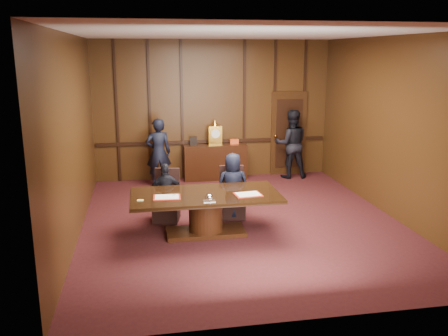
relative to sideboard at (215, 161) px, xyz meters
The scene contains 13 objects.
room 3.36m from the sideboard, 88.80° to the right, with size 7.00×7.04×3.50m.
sideboard is the anchor object (origin of this frame).
conference_table 3.84m from the sideboard, 101.51° to the right, with size 2.62×1.32×0.76m.
folder_left 4.15m from the sideboard, 110.47° to the right, with size 0.48×0.36×0.02m.
folder_right 3.97m from the sideboard, 90.63° to the right, with size 0.49×0.37×0.02m.
inkstand 4.29m from the sideboard, 100.31° to the right, with size 0.20×0.14×0.12m.
notepad 4.42m from the sideboard, 115.51° to the right, with size 0.10×0.07×0.01m, color #D9CC6A.
chair_left 3.22m from the sideboard, 116.06° to the right, with size 0.57×0.57×0.99m.
chair_right 2.89m from the sideboard, 92.25° to the right, with size 0.52×0.52×0.99m.
signatory_left 3.28m from the sideboard, 115.56° to the right, with size 0.67×0.28×1.14m, color black.
signatory_right 2.97m from the sideboard, 92.24° to the right, with size 0.63×0.41×1.30m, color black.
witness_left 1.54m from the sideboard, 165.06° to the right, with size 0.60×0.40×1.66m, color black.
witness_right 2.01m from the sideboard, ahead, with size 0.86×0.67×1.77m, color black.
Camera 1 is at (-1.84, -8.43, 3.17)m, focal length 38.00 mm.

